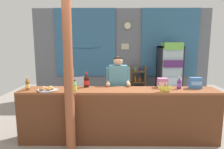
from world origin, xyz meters
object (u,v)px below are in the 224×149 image
Objects in this scene: snack_box_wafer at (162,83)px; soda_bottle_grape_soda at (179,84)px; soda_bottle_cola at (86,81)px; plastic_lawn_chair at (81,90)px; snack_box_biscuit at (195,83)px; bottle_shelf_rack at (137,83)px; soda_bottle_iced_tea at (28,84)px; timber_post at (69,72)px; pastry_tray at (48,89)px; stall_counter at (119,111)px; shopkeeper at (118,84)px; drink_fridge at (170,71)px; soda_bottle_lime_soda at (75,86)px; banana_bunch at (165,89)px.

soda_bottle_grape_soda is at bearing -22.16° from snack_box_wafer.
soda_bottle_cola reaches higher than snack_box_wafer.
plastic_lawn_chair is 3.04m from snack_box_biscuit.
plastic_lawn_chair is at bearing -158.71° from bottle_shelf_rack.
timber_post is at bearing -22.34° from soda_bottle_iced_tea.
snack_box_wafer is 0.50× the size of pastry_tray.
soda_bottle_iced_tea reaches higher than stall_counter.
soda_bottle_cola is 0.71m from pastry_tray.
stall_counter is 1.70m from soda_bottle_iced_tea.
soda_bottle_cola is at bearing -118.56° from bottle_shelf_rack.
pastry_tray is (-0.65, -0.28, -0.10)m from soda_bottle_cola.
soda_bottle_grape_soda is at bearing -21.01° from shopkeeper.
shopkeeper is (1.01, -1.35, 0.47)m from plastic_lawn_chair.
stall_counter is 19.96× the size of snack_box_wafer.
timber_post is 3.57m from drink_fridge.
pastry_tray is at bearing -172.64° from snack_box_wafer.
plastic_lawn_chair is 3.98× the size of snack_box_biscuit.
snack_box_wafer is (-0.72, -2.09, 0.06)m from drink_fridge.
soda_bottle_grape_soda reaches higher than pastry_tray.
snack_box_biscuit reaches higher than pastry_tray.
drink_fridge is 2.25m from soda_bottle_grape_soda.
drink_fridge is 2.36m from shopkeeper.
soda_bottle_iced_tea is 1.40× the size of snack_box_wafer.
soda_bottle_grape_soda is at bearing 8.64° from stall_counter.
drink_fridge reaches higher than pastry_tray.
stall_counter is 2.86m from drink_fridge.
plastic_lawn_chair is at bearing -170.62° from drink_fridge.
snack_box_biscuit is at bearing -71.79° from bottle_shelf_rack.
drink_fridge reaches higher than soda_bottle_lime_soda.
soda_bottle_lime_soda is 0.50m from pastry_tray.
snack_box_wafer is at bearing 173.35° from snack_box_biscuit.
banana_bunch is (1.39, -0.36, -0.06)m from soda_bottle_cola.
stall_counter is 15.38× the size of soda_bottle_grape_soda.
soda_bottle_cola reaches higher than pastry_tray.
soda_bottle_cola is (-0.61, -0.30, 0.13)m from shopkeeper.
plastic_lawn_chair is at bearing 139.95° from soda_bottle_grape_soda.
shopkeeper reaches higher than stall_counter.
banana_bunch is at bearing -1.06° from soda_bottle_lime_soda.
timber_post is 7.84× the size of pastry_tray.
soda_bottle_iced_tea is 1.16× the size of snack_box_biscuit.
banana_bunch is (-0.63, -0.28, -0.04)m from snack_box_biscuit.
bottle_shelf_rack is 4.11× the size of banana_bunch.
snack_box_wafer is at bearing -0.61° from soda_bottle_cola.
snack_box_biscuit is (1.42, -0.38, 0.11)m from shopkeeper.
soda_bottle_grape_soda is (1.87, 0.21, 0.01)m from soda_bottle_lime_soda.
shopkeeper is (-0.64, -1.99, 0.38)m from bottle_shelf_rack.
snack_box_wafer is at bearing 18.77° from stall_counter.
soda_bottle_grape_soda reaches higher than soda_bottle_lime_soda.
banana_bunch is (1.79, -2.01, 0.53)m from plastic_lawn_chair.
timber_post is 12.05× the size of soda_bottle_grape_soda.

